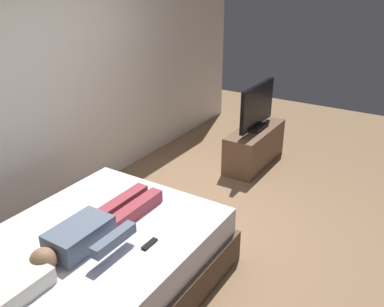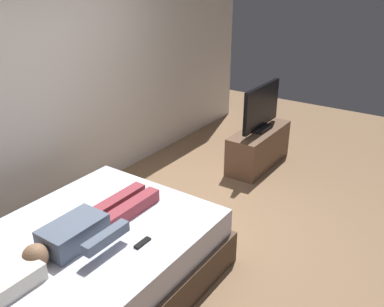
% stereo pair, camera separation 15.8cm
% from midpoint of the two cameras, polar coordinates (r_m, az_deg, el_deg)
% --- Properties ---
extents(ground_plane, '(10.00, 10.00, 0.00)m').
position_cam_midpoint_polar(ground_plane, '(4.00, 1.43, -12.86)').
color(ground_plane, '#8C6B4C').
extents(back_wall, '(6.40, 0.10, 2.80)m').
position_cam_midpoint_polar(back_wall, '(4.76, -13.81, 11.26)').
color(back_wall, silver).
rests_on(back_wall, ground).
extents(bed, '(2.03, 1.58, 0.54)m').
position_cam_midpoint_polar(bed, '(3.47, -12.91, -14.74)').
color(bed, brown).
rests_on(bed, ground).
extents(person, '(1.26, 0.46, 0.18)m').
position_cam_midpoint_polar(person, '(3.26, -12.75, -9.81)').
color(person, slate).
rests_on(person, bed).
extents(remote, '(0.15, 0.04, 0.02)m').
position_cam_midpoint_polar(remote, '(3.15, -5.40, -12.18)').
color(remote, black).
rests_on(remote, bed).
extents(tv_stand, '(1.10, 0.40, 0.50)m').
position_cam_midpoint_polar(tv_stand, '(5.53, 9.97, 0.82)').
color(tv_stand, brown).
rests_on(tv_stand, ground).
extents(tv, '(0.88, 0.20, 0.59)m').
position_cam_midpoint_polar(tv, '(5.34, 10.39, 6.10)').
color(tv, black).
rests_on(tv, tv_stand).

